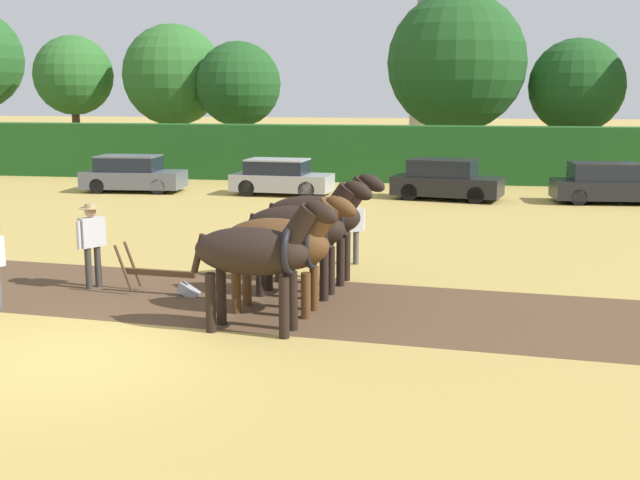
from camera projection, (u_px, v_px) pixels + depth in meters
ground_plane at (74, 358)px, 12.54m from camera, size 240.00×240.00×0.00m
plowed_furrow_strip at (74, 288)px, 17.00m from camera, size 31.81×6.92×0.01m
hedgerow at (336, 153)px, 37.51m from camera, size 62.29×1.56×2.59m
tree_left at (74, 76)px, 45.39m from camera, size 4.46×4.46×7.27m
tree_center_left at (173, 75)px, 44.66m from camera, size 5.61×5.61×7.84m
tree_center at (238, 84)px, 42.79m from camera, size 4.52×4.52×6.78m
tree_center_right at (456, 63)px, 41.09m from camera, size 7.13×7.13×9.17m
tree_right at (577, 86)px, 40.96m from camera, size 4.86×4.86×6.83m
church_spire at (424, 41)px, 67.98m from camera, size 2.46×2.46×15.97m
draft_horse_lead_left at (257, 252)px, 13.65m from camera, size 2.71×1.05×2.41m
draft_horse_lead_right at (280, 244)px, 14.90m from camera, size 2.76×1.22×2.33m
draft_horse_trail_left at (301, 228)px, 16.10m from camera, size 2.77×1.13×2.47m
draft_horse_trail_right at (318, 217)px, 17.32m from camera, size 2.80×1.13×2.48m
plow at (166, 279)px, 16.38m from camera, size 1.81×0.49×1.13m
farmer_at_plow at (92, 238)px, 16.82m from camera, size 0.46×0.61×1.81m
farmer_beside_team at (352, 225)px, 19.14m from camera, size 0.58×0.42×1.67m
parked_car_far_left at (132, 174)px, 33.35m from camera, size 4.24×2.12×1.51m
parked_car_left at (281, 178)px, 32.27m from camera, size 4.08×2.02×1.45m
parked_car_center_left at (446, 180)px, 30.90m from camera, size 4.39×2.59×1.56m
parked_car_center at (608, 184)px, 29.92m from camera, size 4.29×2.12×1.51m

